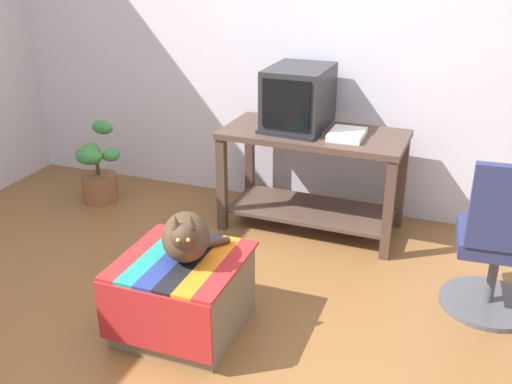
% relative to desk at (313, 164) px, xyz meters
% --- Properties ---
extents(ground_plane, '(14.00, 14.00, 0.00)m').
position_rel_desk_xyz_m(ground_plane, '(-0.18, -1.60, -0.47)').
color(ground_plane, brown).
extents(back_wall, '(8.00, 0.10, 2.60)m').
position_rel_desk_xyz_m(back_wall, '(-0.18, 0.45, 0.83)').
color(back_wall, silver).
rests_on(back_wall, ground_plane).
extents(desk, '(1.22, 0.61, 0.70)m').
position_rel_desk_xyz_m(desk, '(0.00, 0.00, 0.00)').
color(desk, '#4C382D').
rests_on(desk, ground_plane).
extents(tv_monitor, '(0.40, 0.53, 0.40)m').
position_rel_desk_xyz_m(tv_monitor, '(-0.14, 0.08, 0.42)').
color(tv_monitor, '#28282B').
rests_on(tv_monitor, desk).
extents(keyboard, '(0.41, 0.19, 0.02)m').
position_rel_desk_xyz_m(keyboard, '(-0.14, -0.13, 0.24)').
color(keyboard, black).
rests_on(keyboard, desk).
extents(book, '(0.21, 0.28, 0.04)m').
position_rel_desk_xyz_m(book, '(0.23, -0.05, 0.25)').
color(book, white).
rests_on(book, desk).
extents(ottoman_with_blanket, '(0.60, 0.62, 0.41)m').
position_rel_desk_xyz_m(ottoman_with_blanket, '(-0.30, -1.36, -0.27)').
color(ottoman_with_blanket, '#7A664C').
rests_on(ottoman_with_blanket, ground_plane).
extents(cat, '(0.34, 0.42, 0.29)m').
position_rel_desk_xyz_m(cat, '(-0.27, -1.35, 0.06)').
color(cat, '#473323').
rests_on(cat, ottoman_with_blanket).
extents(potted_plant, '(0.37, 0.34, 0.62)m').
position_rel_desk_xyz_m(potted_plant, '(-1.64, -0.13, -0.23)').
color(potted_plant, brown).
rests_on(potted_plant, ground_plane).
extents(office_chair, '(0.52, 0.52, 0.89)m').
position_rel_desk_xyz_m(office_chair, '(1.18, -0.65, -0.09)').
color(office_chair, '#4C4C51').
rests_on(office_chair, ground_plane).
extents(pen, '(0.05, 0.13, 0.01)m').
position_rel_desk_xyz_m(pen, '(0.30, 0.05, 0.23)').
color(pen, '#B7B7BC').
rests_on(pen, desk).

